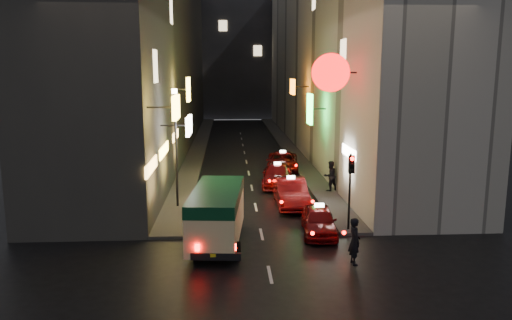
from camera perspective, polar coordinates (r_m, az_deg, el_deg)
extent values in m
cube|color=#33312F|center=(47.52, -11.42, 12.12)|extent=(6.00, 52.00, 18.00)
cube|color=yellow|center=(22.22, -9.13, 5.97)|extent=(0.18, 1.83, 1.05)
cube|color=white|center=(26.47, -7.67, 3.94)|extent=(0.18, 2.27, 0.97)
cube|color=yellow|center=(33.08, -7.74, 8.00)|extent=(0.18, 1.28, 1.57)
cube|color=#EBAD52|center=(23.22, -11.88, -0.71)|extent=(0.10, 3.19, 0.55)
cube|color=yellow|center=(27.68, -10.50, 1.10)|extent=(0.10, 3.51, 0.55)
cube|color=#EBAD52|center=(33.76, -9.21, 2.79)|extent=(0.10, 3.34, 0.55)
cube|color=#FFE5B2|center=(25.28, -11.44, 10.45)|extent=(0.06, 1.30, 1.60)
cube|color=#FFE5B2|center=(33.42, -9.68, 16.45)|extent=(0.06, 1.30, 1.60)
cube|color=#BDB6AD|center=(48.01, 8.30, 12.20)|extent=(6.00, 52.00, 18.00)
cylinder|color=#F20A0A|center=(25.54, 8.54, 9.86)|extent=(1.92, 0.18, 1.92)
cube|color=#32FF49|center=(33.14, 6.16, 5.83)|extent=(0.18, 1.44, 2.00)
cube|color=orange|center=(40.16, 4.20, 8.35)|extent=(0.18, 1.88, 1.21)
cube|color=white|center=(27.06, 10.59, 0.89)|extent=(0.10, 2.83, 0.55)
cube|color=#FFE5B2|center=(28.79, 9.93, 11.86)|extent=(0.06, 1.30, 1.60)
cube|color=#38383D|center=(79.14, -2.26, 12.98)|extent=(30.00, 10.00, 22.00)
cube|color=#42403D|center=(47.68, -6.57, 1.49)|extent=(1.50, 52.00, 0.15)
cube|color=#42403D|center=(47.95, 3.63, 1.58)|extent=(1.50, 52.00, 0.15)
cube|color=#FADE9C|center=(21.28, -4.48, -6.09)|extent=(2.42, 5.65, 2.02)
cube|color=#0B3B20|center=(21.07, -4.51, -4.05)|extent=(2.44, 5.67, 0.50)
cube|color=black|center=(21.49, -4.47, -5.36)|extent=(2.25, 3.46, 0.46)
cube|color=black|center=(19.01, -4.60, -10.91)|extent=(1.90, 0.35, 0.28)
cube|color=#FF0A05|center=(18.84, -6.75, -9.95)|extent=(0.17, 0.06, 0.26)
cube|color=#FF0A05|center=(18.80, -2.50, -9.93)|extent=(0.17, 0.06, 0.26)
cylinder|color=black|center=(23.29, -6.45, -7.25)|extent=(0.20, 0.70, 0.70)
cylinder|color=black|center=(19.93, -2.08, -10.28)|extent=(0.20, 0.70, 0.70)
imported|color=#640A0C|center=(22.80, 7.21, -6.64)|extent=(2.31, 4.78, 1.47)
cube|color=white|center=(22.58, 7.25, -4.63)|extent=(0.43, 0.22, 0.16)
sphere|color=#FF0A05|center=(20.72, 6.48, -8.33)|extent=(0.16, 0.16, 0.16)
sphere|color=#FF0A05|center=(20.97, 10.02, -8.19)|extent=(0.16, 0.16, 0.16)
imported|color=#640A0C|center=(27.24, 3.99, -3.46)|extent=(2.28, 5.53, 1.76)
cube|color=white|center=(27.02, 4.02, -1.46)|extent=(0.42, 0.18, 0.16)
sphere|color=#FF0A05|center=(24.73, 2.93, -4.81)|extent=(0.16, 0.16, 0.16)
sphere|color=#FF0A05|center=(24.94, 6.50, -4.74)|extent=(0.16, 0.16, 0.16)
imported|color=#640A0C|center=(31.96, 2.46, -1.53)|extent=(2.56, 5.16, 1.58)
cube|color=white|center=(31.79, 2.48, 0.02)|extent=(0.44, 0.22, 0.16)
sphere|color=#FF0A05|center=(29.69, 1.55, -2.40)|extent=(0.16, 0.16, 0.16)
sphere|color=#FF0A05|center=(29.84, 4.24, -2.36)|extent=(0.16, 0.16, 0.16)
imported|color=#640A0C|center=(36.73, 3.07, 0.00)|extent=(2.51, 5.05, 1.55)
cube|color=white|center=(36.59, 3.08, 1.33)|extent=(0.44, 0.22, 0.16)
sphere|color=#FF0A05|center=(34.50, 2.34, -0.64)|extent=(0.16, 0.16, 0.16)
sphere|color=#FF0A05|center=(34.66, 4.60, -0.61)|extent=(0.16, 0.16, 0.16)
imported|color=black|center=(19.54, 11.21, -8.76)|extent=(0.51, 0.73, 2.07)
imported|color=black|center=(30.22, 8.48, -1.58)|extent=(0.91, 0.76, 2.06)
cylinder|color=black|center=(22.98, 10.64, -3.59)|extent=(0.10, 0.10, 3.50)
cube|color=black|center=(22.54, 10.86, -0.49)|extent=(0.26, 0.18, 0.80)
sphere|color=#FF0A05|center=(22.39, 10.95, 0.14)|extent=(0.18, 0.18, 0.18)
sphere|color=black|center=(22.43, 10.93, -0.54)|extent=(0.17, 0.17, 0.17)
sphere|color=black|center=(22.49, 10.91, -1.22)|extent=(0.17, 0.17, 0.17)
cylinder|color=black|center=(26.52, -9.12, 1.07)|extent=(0.12, 0.12, 6.00)
cylinder|color=#FFE5BF|center=(26.21, -9.31, 7.77)|extent=(0.28, 0.28, 0.25)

